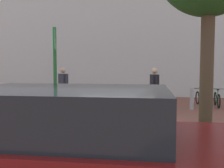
% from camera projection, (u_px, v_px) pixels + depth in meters
% --- Properties ---
extents(ground_plane, '(60.00, 60.00, 0.00)m').
position_uv_depth(ground_plane, '(113.00, 125.00, 7.83)').
color(ground_plane, brown).
extents(building_facade, '(28.00, 1.20, 10.00)m').
position_uv_depth(building_facade, '(131.00, 11.00, 15.17)').
color(building_facade, silver).
rests_on(building_facade, ground).
extents(planter_strip, '(7.00, 1.10, 0.16)m').
position_uv_depth(planter_strip, '(114.00, 143.00, 5.76)').
color(planter_strip, '#336028').
rests_on(planter_strip, ground).
extents(parking_sign_post, '(0.13, 0.35, 2.67)m').
position_uv_depth(parking_sign_post, '(55.00, 69.00, 5.83)').
color(parking_sign_post, '#2D7238').
rests_on(parking_sign_post, ground).
extents(bike_at_sign, '(1.56, 0.75, 0.86)m').
position_uv_depth(bike_at_sign, '(59.00, 128.00, 6.00)').
color(bike_at_sign, black).
rests_on(bike_at_sign, ground).
extents(bike_rack_cluster, '(2.09, 1.73, 0.83)m').
position_uv_depth(bike_rack_cluster, '(217.00, 99.00, 11.24)').
color(bike_rack_cluster, '#99999E').
rests_on(bike_rack_cluster, ground).
extents(bollard_steel, '(0.16, 0.16, 0.90)m').
position_uv_depth(bollard_steel, '(192.00, 99.00, 10.52)').
color(bollard_steel, '#ADADB2').
rests_on(bollard_steel, ground).
extents(person_suited_dark, '(0.34, 0.59, 1.72)m').
position_uv_depth(person_suited_dark, '(154.00, 87.00, 9.60)').
color(person_suited_dark, '#2D2D38').
rests_on(person_suited_dark, ground).
extents(person_suited_navy, '(0.48, 0.47, 1.72)m').
position_uv_depth(person_suited_navy, '(63.00, 86.00, 10.41)').
color(person_suited_navy, '#383342').
rests_on(person_suited_navy, ground).
extents(car_maroon_wagon, '(4.31, 2.04, 1.54)m').
position_uv_depth(car_maroon_wagon, '(81.00, 152.00, 3.16)').
color(car_maroon_wagon, maroon).
rests_on(car_maroon_wagon, ground).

